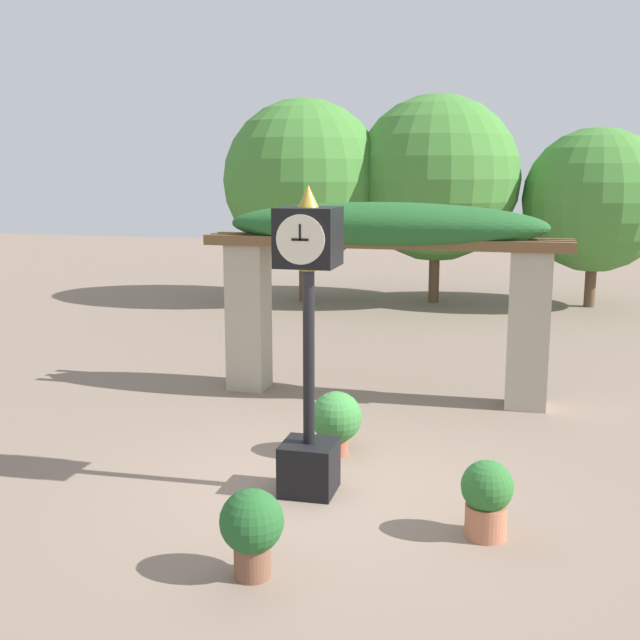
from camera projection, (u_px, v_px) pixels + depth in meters
The scene contains 7 objects.
ground_plane at pixel (326, 485), 9.13m from camera, with size 60.00×60.00×0.00m, color #7F6B5B.
pedestal_clock at pixel (309, 339), 8.63m from camera, with size 0.62×0.67×3.39m.
pergola at pixel (384, 254), 12.26m from camera, with size 5.60×1.20×3.05m.
potted_plant_near_left at pixel (252, 527), 7.01m from camera, with size 0.57×0.57×0.81m.
potted_plant_near_right at pixel (336, 419), 10.04m from camera, with size 0.65×0.65×0.81m.
potted_plant_far_left at pixel (487, 496), 7.79m from camera, with size 0.51×0.51×0.78m.
tree_line at pixel (423, 184), 20.86m from camera, with size 11.39×4.95×5.44m.
Camera 1 is at (2.03, -8.37, 3.57)m, focal length 45.00 mm.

